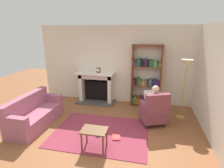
# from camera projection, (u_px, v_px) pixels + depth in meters

# --- Properties ---
(ground) EXTENTS (14.00, 14.00, 0.00)m
(ground) POSITION_uv_depth(u_px,v_px,m) (97.00, 139.00, 4.27)
(ground) COLOR brown
(back_wall) EXTENTS (5.60, 0.10, 2.70)m
(back_wall) POSITION_uv_depth(u_px,v_px,m) (117.00, 65.00, 6.26)
(back_wall) COLOR beige
(back_wall) RESTS_ON ground
(side_wall_right) EXTENTS (0.10, 5.20, 2.70)m
(side_wall_right) POSITION_uv_depth(u_px,v_px,m) (210.00, 78.00, 4.50)
(side_wall_right) COLOR beige
(side_wall_right) RESTS_ON ground
(area_rug) EXTENTS (2.40, 1.80, 0.01)m
(area_rug) POSITION_uv_depth(u_px,v_px,m) (101.00, 132.00, 4.55)
(area_rug) COLOR maroon
(area_rug) RESTS_ON ground
(fireplace) EXTENTS (1.38, 0.64, 1.12)m
(fireplace) POSITION_uv_depth(u_px,v_px,m) (96.00, 86.00, 6.39)
(fireplace) COLOR #4C4742
(fireplace) RESTS_ON ground
(mantel_clock) EXTENTS (0.14, 0.14, 0.17)m
(mantel_clock) POSITION_uv_depth(u_px,v_px,m) (98.00, 70.00, 6.09)
(mantel_clock) COLOR brown
(mantel_clock) RESTS_ON fireplace
(bookshelf) EXTENTS (0.99, 0.32, 2.09)m
(bookshelf) POSITION_uv_depth(u_px,v_px,m) (146.00, 78.00, 5.95)
(bookshelf) COLOR brown
(bookshelf) RESTS_ON ground
(armchair_reading) EXTENTS (0.83, 0.82, 0.97)m
(armchair_reading) POSITION_uv_depth(u_px,v_px,m) (154.00, 111.00, 4.81)
(armchair_reading) COLOR #331E14
(armchair_reading) RESTS_ON ground
(seated_reader) EXTENTS (0.50, 0.59, 1.14)m
(seated_reader) POSITION_uv_depth(u_px,v_px,m) (153.00, 102.00, 4.86)
(seated_reader) COLOR white
(seated_reader) RESTS_ON ground
(sofa_floral) EXTENTS (0.75, 1.71, 0.85)m
(sofa_floral) POSITION_uv_depth(u_px,v_px,m) (34.00, 114.00, 4.83)
(sofa_floral) COLOR #A35A72
(sofa_floral) RESTS_ON ground
(side_table) EXTENTS (0.56, 0.39, 0.47)m
(side_table) POSITION_uv_depth(u_px,v_px,m) (94.00, 133.00, 3.83)
(side_table) COLOR brown
(side_table) RESTS_ON ground
(scattered_books) EXTENTS (0.91, 0.38, 0.03)m
(scattered_books) POSITION_uv_depth(u_px,v_px,m) (102.00, 134.00, 4.44)
(scattered_books) COLOR #334CA5
(scattered_books) RESTS_ON area_rug
(floor_lamp) EXTENTS (0.32, 0.32, 1.76)m
(floor_lamp) POSITION_uv_depth(u_px,v_px,m) (186.00, 69.00, 4.90)
(floor_lamp) COLOR #B7933F
(floor_lamp) RESTS_ON ground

